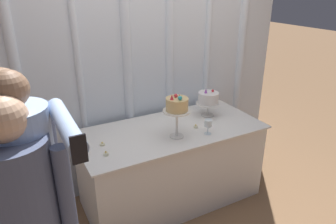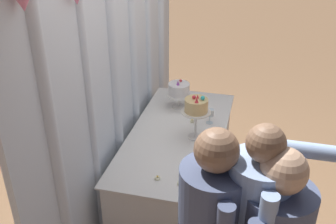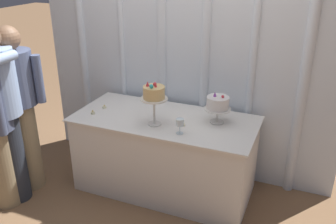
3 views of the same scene
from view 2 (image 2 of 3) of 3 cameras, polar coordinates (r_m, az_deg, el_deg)
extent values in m
plane|color=#846042|center=(3.88, 2.72, -13.12)|extent=(24.00, 24.00, 0.00)
cube|color=silver|center=(3.33, -6.76, 5.03)|extent=(3.16, 0.04, 2.51)
cylinder|color=silver|center=(2.39, -16.06, -6.27)|extent=(0.09, 0.09, 2.51)
cylinder|color=silver|center=(2.76, -11.16, -0.58)|extent=(0.06, 0.06, 2.51)
cylinder|color=silver|center=(3.14, -7.76, 3.39)|extent=(0.09, 0.09, 2.51)
cylinder|color=silver|center=(3.53, -5.09, 6.47)|extent=(0.09, 0.09, 2.51)
cylinder|color=silver|center=(3.94, -2.92, 8.94)|extent=(0.07, 0.07, 2.51)
cylinder|color=silver|center=(4.37, -1.13, 10.95)|extent=(0.09, 0.09, 2.51)
cube|color=white|center=(3.65, 1.31, -8.38)|extent=(1.68, 0.76, 0.77)
cube|color=white|center=(3.43, 1.38, -3.16)|extent=(1.73, 0.81, 0.01)
cylinder|color=silver|center=(3.37, 3.94, -3.60)|extent=(0.12, 0.12, 0.01)
cylinder|color=silver|center=(3.31, 4.01, -1.81)|extent=(0.02, 0.02, 0.23)
cylinder|color=silver|center=(3.25, 4.08, 0.05)|extent=(0.25, 0.25, 0.01)
cylinder|color=#DBB775|center=(3.22, 4.12, 0.98)|extent=(0.19, 0.19, 0.11)
cone|color=#DB333D|center=(3.21, 4.32, 2.27)|extent=(0.02, 0.02, 0.03)
sphere|color=#DB333D|center=(3.19, 3.78, 2.15)|extent=(0.03, 0.03, 0.03)
cone|color=#DB333D|center=(3.13, 4.17, 1.76)|extent=(0.03, 0.03, 0.05)
sphere|color=#2DB2B7|center=(3.18, 5.06, 2.04)|extent=(0.04, 0.04, 0.04)
cylinder|color=silver|center=(3.85, 1.55, 0.81)|extent=(0.13, 0.13, 0.01)
cylinder|color=silver|center=(3.82, 1.56, 1.68)|extent=(0.02, 0.02, 0.12)
cylinder|color=silver|center=(3.79, 1.57, 2.54)|extent=(0.24, 0.24, 0.01)
cylinder|color=white|center=(3.76, 1.59, 3.36)|extent=(0.20, 0.20, 0.11)
sphere|color=#DB333D|center=(3.77, 1.85, 4.56)|extent=(0.03, 0.03, 0.03)
cone|color=purple|center=(3.71, 1.44, 4.25)|extent=(0.03, 0.03, 0.04)
cylinder|color=silver|center=(3.60, 6.03, -1.54)|extent=(0.06, 0.06, 0.00)
cylinder|color=silver|center=(3.58, 6.06, -1.02)|extent=(0.01, 0.01, 0.07)
cylinder|color=silver|center=(3.55, 6.11, -0.08)|extent=(0.07, 0.07, 0.06)
cylinder|color=beige|center=(2.84, 1.75, -10.32)|extent=(0.04, 0.04, 0.02)
sphere|color=#F9CC4C|center=(2.83, 1.76, -9.99)|extent=(0.01, 0.01, 0.01)
cylinder|color=beige|center=(2.90, -1.54, -9.57)|extent=(0.04, 0.04, 0.01)
sphere|color=#F9CC4C|center=(2.89, -1.54, -9.30)|extent=(0.01, 0.01, 0.01)
cylinder|color=beige|center=(3.59, 3.50, -1.36)|extent=(0.04, 0.04, 0.02)
sphere|color=#F9CC4C|center=(3.58, 3.51, -1.10)|extent=(0.01, 0.01, 0.01)
cylinder|color=#4C5675|center=(2.11, 6.45, -13.81)|extent=(0.46, 0.46, 0.51)
sphere|color=#846047|center=(1.88, 7.06, -5.51)|extent=(0.22, 0.22, 0.22)
cylinder|color=#4C5675|center=(2.28, 5.10, -10.32)|extent=(0.08, 0.08, 0.45)
cylinder|color=#93ADD6|center=(2.11, 12.73, -13.45)|extent=(0.39, 0.39, 0.60)
sphere|color=#846047|center=(1.88, 14.00, -4.43)|extent=(0.19, 0.19, 0.19)
cube|color=#664C84|center=(2.10, 16.91, -13.25)|extent=(0.04, 0.02, 0.38)
cylinder|color=#93ADD6|center=(2.14, 19.63, -5.28)|extent=(0.08, 0.53, 0.08)
sphere|color=tan|center=(1.90, 16.44, -8.18)|extent=(0.23, 0.23, 0.23)
cylinder|color=#4C5675|center=(2.32, 17.34, -13.58)|extent=(0.08, 0.08, 0.51)
camera|label=1|loc=(2.35, 57.65, 2.20)|focal=33.16mm
camera|label=3|loc=(4.67, 45.02, 16.15)|focal=38.96mm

